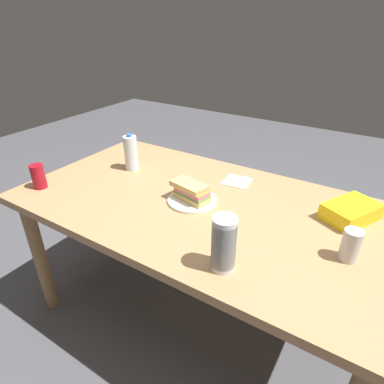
% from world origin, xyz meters
% --- Properties ---
extents(ground_plane, '(8.00, 8.00, 0.00)m').
position_xyz_m(ground_plane, '(0.00, 0.00, 0.00)').
color(ground_plane, '#4C4C51').
extents(dining_table, '(1.73, 0.95, 0.77)m').
position_xyz_m(dining_table, '(0.00, 0.00, 0.68)').
color(dining_table, tan).
rests_on(dining_table, ground_plane).
extents(paper_plate, '(0.23, 0.23, 0.01)m').
position_xyz_m(paper_plate, '(0.04, 0.02, 0.78)').
color(paper_plate, white).
rests_on(paper_plate, dining_table).
extents(sandwich, '(0.20, 0.13, 0.08)m').
position_xyz_m(sandwich, '(0.04, 0.02, 0.82)').
color(sandwich, '#DBB26B').
rests_on(sandwich, paper_plate).
extents(soda_can_red, '(0.07, 0.07, 0.12)m').
position_xyz_m(soda_can_red, '(0.75, 0.31, 0.83)').
color(soda_can_red, maroon).
rests_on(soda_can_red, dining_table).
extents(chip_bag, '(0.24, 0.27, 0.07)m').
position_xyz_m(chip_bag, '(-0.61, -0.22, 0.81)').
color(chip_bag, yellow).
rests_on(chip_bag, dining_table).
extents(water_bottle_tall, '(0.07, 0.07, 0.21)m').
position_xyz_m(water_bottle_tall, '(0.51, -0.11, 0.87)').
color(water_bottle_tall, silver).
rests_on(water_bottle_tall, dining_table).
extents(plastic_cup_stack, '(0.08, 0.08, 0.20)m').
position_xyz_m(plastic_cup_stack, '(-0.29, 0.34, 0.87)').
color(plastic_cup_stack, silver).
rests_on(plastic_cup_stack, dining_table).
extents(soda_can_silver, '(0.07, 0.07, 0.12)m').
position_xyz_m(soda_can_silver, '(-0.65, 0.06, 0.83)').
color(soda_can_silver, silver).
rests_on(soda_can_silver, dining_table).
extents(paper_napkin, '(0.14, 0.14, 0.01)m').
position_xyz_m(paper_napkin, '(-0.05, -0.28, 0.77)').
color(paper_napkin, white).
rests_on(paper_napkin, dining_table).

